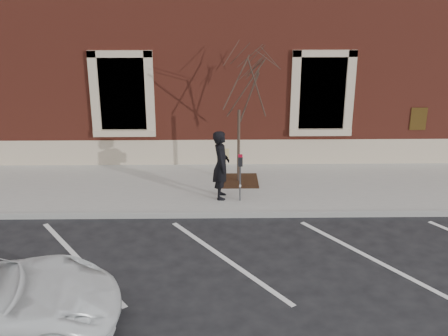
{
  "coord_description": "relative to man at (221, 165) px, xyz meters",
  "views": [
    {
      "loc": [
        -0.2,
        -13.03,
        6.18
      ],
      "look_at": [
        0.0,
        0.6,
        1.1
      ],
      "focal_mm": 45.0,
      "sensor_mm": 36.0,
      "label": 1
    }
  ],
  "objects": [
    {
      "name": "sidewalk_near",
      "position": [
        0.07,
        0.86,
        -1.01
      ],
      "size": [
        40.0,
        3.5,
        0.15
      ],
      "primitive_type": "cube",
      "color": "#B1AEA6",
      "rests_on": "ground"
    },
    {
      "name": "tree_grate",
      "position": [
        0.51,
        1.16,
        -0.92
      ],
      "size": [
        1.13,
        1.13,
        0.03
      ],
      "primitive_type": "cube",
      "color": "#372311",
      "rests_on": "sidewalk_near"
    },
    {
      "name": "ground",
      "position": [
        0.07,
        -0.89,
        -1.08
      ],
      "size": [
        120.0,
        120.0,
        0.0
      ],
      "primitive_type": "plane",
      "color": "#28282B",
      "rests_on": "ground"
    },
    {
      "name": "curb_near",
      "position": [
        0.07,
        -0.94,
        -1.01
      ],
      "size": [
        40.0,
        0.12,
        0.15
      ],
      "primitive_type": "cube",
      "color": "#9E9E99",
      "rests_on": "ground"
    },
    {
      "name": "building_civic",
      "position": [
        0.07,
        6.85,
        2.91
      ],
      "size": [
        40.0,
        8.62,
        8.0
      ],
      "color": "maroon",
      "rests_on": "ground"
    },
    {
      "name": "parking_stripes",
      "position": [
        0.07,
        -3.09,
        -1.08
      ],
      "size": [
        28.0,
        4.4,
        0.01
      ],
      "primitive_type": null,
      "color": "silver",
      "rests_on": "ground"
    },
    {
      "name": "man",
      "position": [
        0.0,
        0.0,
        0.0
      ],
      "size": [
        0.45,
        0.68,
        1.86
      ],
      "primitive_type": "imported",
      "rotation": [
        0.0,
        0.0,
        1.56
      ],
      "color": "black",
      "rests_on": "sidewalk_near"
    },
    {
      "name": "parking_meter",
      "position": [
        0.5,
        -0.22,
        -0.03
      ],
      "size": [
        0.12,
        0.09,
        1.29
      ],
      "rotation": [
        0.0,
        0.0,
        0.21
      ],
      "color": "#595B60",
      "rests_on": "sidewalk_near"
    },
    {
      "name": "sapling",
      "position": [
        0.51,
        1.16,
        1.77
      ],
      "size": [
        2.32,
        2.32,
        3.86
      ],
      "color": "#413027",
      "rests_on": "sidewalk_near"
    }
  ]
}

